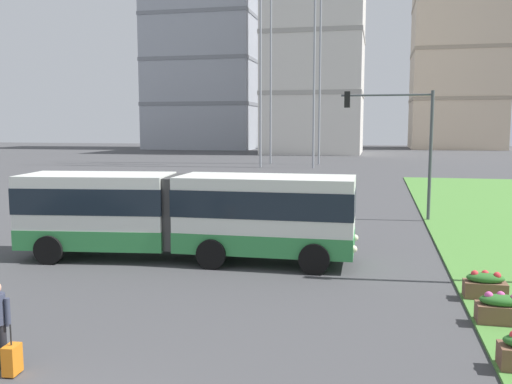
{
  "coord_description": "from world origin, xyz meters",
  "views": [
    {
      "loc": [
        5.02,
        -6.21,
        4.72
      ],
      "look_at": [
        0.53,
        14.11,
        2.2
      ],
      "focal_mm": 38.6,
      "sensor_mm": 36.0,
      "label": 1
    }
  ],
  "objects_px": {
    "articulated_bus": "(186,213)",
    "flower_planter_2": "(501,308)",
    "rolling_suitcase": "(12,359)",
    "car_navy_sedan": "(186,193)",
    "apartment_tower_west": "(203,42)",
    "apartment_tower_centre": "(458,54)",
    "traffic_light_far_right": "(401,132)",
    "apartment_tower_westcentre": "(315,40)",
    "flower_planter_3": "(485,285)"
  },
  "relations": [
    {
      "from": "car_navy_sedan",
      "to": "rolling_suitcase",
      "type": "xyz_separation_m",
      "value": [
        4.39,
        -22.08,
        -0.44
      ]
    },
    {
      "from": "traffic_light_far_right",
      "to": "rolling_suitcase",
      "type": "bearing_deg",
      "value": -111.79
    },
    {
      "from": "apartment_tower_westcentre",
      "to": "apartment_tower_centre",
      "type": "xyz_separation_m",
      "value": [
        26.17,
        24.91,
        0.06
      ]
    },
    {
      "from": "apartment_tower_westcentre",
      "to": "apartment_tower_centre",
      "type": "relative_size",
      "value": 1.0
    },
    {
      "from": "articulated_bus",
      "to": "apartment_tower_west",
      "type": "bearing_deg",
      "value": 107.5
    },
    {
      "from": "articulated_bus",
      "to": "flower_planter_2",
      "type": "bearing_deg",
      "value": -25.95
    },
    {
      "from": "rolling_suitcase",
      "to": "apartment_tower_centre",
      "type": "xyz_separation_m",
      "value": [
        22.05,
        111.21,
        18.86
      ]
    },
    {
      "from": "articulated_bus",
      "to": "car_navy_sedan",
      "type": "distance_m",
      "value": 13.5
    },
    {
      "from": "car_navy_sedan",
      "to": "rolling_suitcase",
      "type": "relative_size",
      "value": 4.57
    },
    {
      "from": "traffic_light_far_right",
      "to": "apartment_tower_centre",
      "type": "distance_m",
      "value": 93.99
    },
    {
      "from": "rolling_suitcase",
      "to": "traffic_light_far_right",
      "type": "xyz_separation_m",
      "value": [
        7.79,
        19.48,
        4.1
      ]
    },
    {
      "from": "traffic_light_far_right",
      "to": "apartment_tower_centre",
      "type": "xyz_separation_m",
      "value": [
        14.26,
        91.73,
        14.75
      ]
    },
    {
      "from": "car_navy_sedan",
      "to": "flower_planter_3",
      "type": "xyz_separation_m",
      "value": [
        14.0,
        -15.34,
        -0.33
      ]
    },
    {
      "from": "car_navy_sedan",
      "to": "rolling_suitcase",
      "type": "distance_m",
      "value": 22.52
    },
    {
      "from": "rolling_suitcase",
      "to": "apartment_tower_westcentre",
      "type": "distance_m",
      "value": 88.42
    },
    {
      "from": "flower_planter_2",
      "to": "apartment_tower_centre",
      "type": "relative_size",
      "value": 0.03
    },
    {
      "from": "flower_planter_3",
      "to": "apartment_tower_westcentre",
      "type": "xyz_separation_m",
      "value": [
        -13.74,
        79.55,
        18.69
      ]
    },
    {
      "from": "articulated_bus",
      "to": "car_navy_sedan",
      "type": "height_order",
      "value": "articulated_bus"
    },
    {
      "from": "rolling_suitcase",
      "to": "flower_planter_3",
      "type": "relative_size",
      "value": 0.88
    },
    {
      "from": "flower_planter_2",
      "to": "apartment_tower_centre",
      "type": "xyz_separation_m",
      "value": [
        12.43,
        106.43,
        18.74
      ]
    },
    {
      "from": "articulated_bus",
      "to": "apartment_tower_west",
      "type": "height_order",
      "value": "apartment_tower_west"
    },
    {
      "from": "apartment_tower_west",
      "to": "articulated_bus",
      "type": "bearing_deg",
      "value": -72.5
    },
    {
      "from": "apartment_tower_west",
      "to": "traffic_light_far_right",
      "type": "bearing_deg",
      "value": -65.76
    },
    {
      "from": "articulated_bus",
      "to": "flower_planter_2",
      "type": "xyz_separation_m",
      "value": [
        9.47,
        -4.61,
        -1.23
      ]
    },
    {
      "from": "articulated_bus",
      "to": "apartment_tower_west",
      "type": "relative_size",
      "value": 0.28
    },
    {
      "from": "flower_planter_2",
      "to": "apartment_tower_west",
      "type": "relative_size",
      "value": 0.03
    },
    {
      "from": "flower_planter_2",
      "to": "apartment_tower_west",
      "type": "distance_m",
      "value": 104.43
    },
    {
      "from": "articulated_bus",
      "to": "apartment_tower_westcentre",
      "type": "height_order",
      "value": "apartment_tower_westcentre"
    },
    {
      "from": "traffic_light_far_right",
      "to": "apartment_tower_westcentre",
      "type": "xyz_separation_m",
      "value": [
        -11.91,
        66.81,
        14.7
      ]
    },
    {
      "from": "traffic_light_far_right",
      "to": "apartment_tower_west",
      "type": "xyz_separation_m",
      "value": [
        -36.14,
        80.27,
        17.1
      ]
    },
    {
      "from": "car_navy_sedan",
      "to": "apartment_tower_westcentre",
      "type": "xyz_separation_m",
      "value": [
        0.26,
        64.21,
        18.36
      ]
    },
    {
      "from": "rolling_suitcase",
      "to": "apartment_tower_centre",
      "type": "distance_m",
      "value": 114.93
    },
    {
      "from": "articulated_bus",
      "to": "flower_planter_3",
      "type": "xyz_separation_m",
      "value": [
        9.47,
        -2.65,
        -1.23
      ]
    },
    {
      "from": "rolling_suitcase",
      "to": "apartment_tower_west",
      "type": "bearing_deg",
      "value": 105.87
    },
    {
      "from": "flower_planter_3",
      "to": "apartment_tower_centre",
      "type": "relative_size",
      "value": 0.03
    },
    {
      "from": "car_navy_sedan",
      "to": "rolling_suitcase",
      "type": "bearing_deg",
      "value": -78.76
    },
    {
      "from": "rolling_suitcase",
      "to": "apartment_tower_west",
      "type": "height_order",
      "value": "apartment_tower_west"
    },
    {
      "from": "articulated_bus",
      "to": "apartment_tower_westcentre",
      "type": "relative_size",
      "value": 0.31
    },
    {
      "from": "apartment_tower_west",
      "to": "flower_planter_3",
      "type": "bearing_deg",
      "value": -67.79
    },
    {
      "from": "articulated_bus",
      "to": "flower_planter_3",
      "type": "relative_size",
      "value": 10.9
    },
    {
      "from": "articulated_bus",
      "to": "rolling_suitcase",
      "type": "distance_m",
      "value": 9.49
    },
    {
      "from": "apartment_tower_centre",
      "to": "rolling_suitcase",
      "type": "bearing_deg",
      "value": -101.21
    },
    {
      "from": "car_navy_sedan",
      "to": "traffic_light_far_right",
      "type": "xyz_separation_m",
      "value": [
        12.18,
        -2.6,
        3.66
      ]
    },
    {
      "from": "flower_planter_2",
      "to": "traffic_light_far_right",
      "type": "xyz_separation_m",
      "value": [
        -1.83,
        14.7,
        3.99
      ]
    },
    {
      "from": "articulated_bus",
      "to": "rolling_suitcase",
      "type": "height_order",
      "value": "articulated_bus"
    },
    {
      "from": "car_navy_sedan",
      "to": "apartment_tower_centre",
      "type": "bearing_deg",
      "value": 73.48
    },
    {
      "from": "car_navy_sedan",
      "to": "apartment_tower_west",
      "type": "bearing_deg",
      "value": 107.15
    },
    {
      "from": "articulated_bus",
      "to": "flower_planter_3",
      "type": "bearing_deg",
      "value": -15.61
    },
    {
      "from": "apartment_tower_west",
      "to": "apartment_tower_westcentre",
      "type": "bearing_deg",
      "value": -29.05
    },
    {
      "from": "traffic_light_far_right",
      "to": "apartment_tower_westcentre",
      "type": "relative_size",
      "value": 0.17
    }
  ]
}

